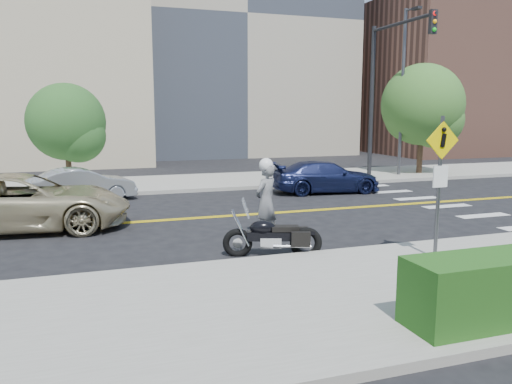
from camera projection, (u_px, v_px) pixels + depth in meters
The scene contains 15 objects.
ground_plane at pixel (186, 219), 15.26m from camera, with size 120.00×120.00×0.00m, color black.
sidewalk_near at pixel (269, 305), 8.22m from camera, with size 60.00×5.00×0.15m, color #9E9B91.
sidewalk_far at pixel (155, 184), 22.28m from camera, with size 60.00×5.00×0.15m, color #9E9B91.
building_mid at pixel (222, 29), 40.56m from camera, with size 18.00×14.00×20.00m, color #A39984.
building_right at pixel (452, 79), 41.18m from camera, with size 14.00×12.00×12.00m, color #8C5947.
lamp_post at pixel (402, 94), 24.45m from camera, with size 0.16×0.16×8.00m, color #4C4C51.
traffic_light at pixel (383, 80), 22.41m from camera, with size 0.28×4.50×7.00m.
pedestrian_sign at pixel (440, 174), 10.35m from camera, with size 0.78×0.08×3.00m.
motorcyclist at pixel (266, 199), 12.61m from camera, with size 0.86×0.80×2.10m.
motorcycle at pixel (273, 228), 11.20m from camera, with size 2.16×0.66×1.31m, color black, non-canonical shape.
suv at pixel (24, 202), 13.68m from camera, with size 2.61×5.65×1.57m, color #C1B38D.
parked_car_silver at pixel (82, 185), 18.16m from camera, with size 1.31×3.75×1.23m, color #A1A5A9.
parked_car_blue at pixel (326, 177), 20.25m from camera, with size 1.80×4.42×1.28m, color #18204A.
tree_far_a at pixel (66, 122), 21.18m from camera, with size 3.27×3.27×4.47m.
tree_far_b at pixel (422, 105), 25.26m from camera, with size 4.11×4.11×5.69m.
Camera 1 is at (-2.68, -14.86, 3.20)m, focal length 35.00 mm.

